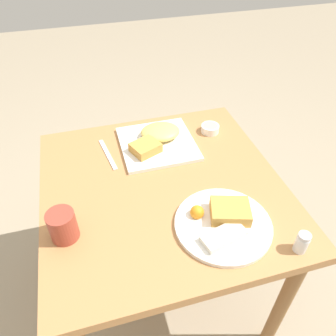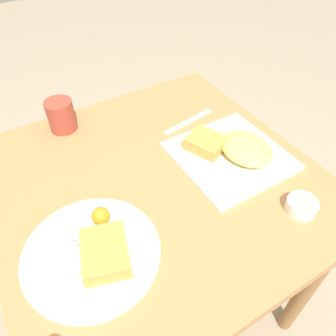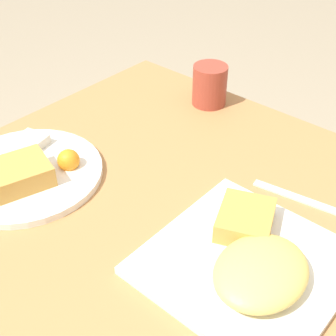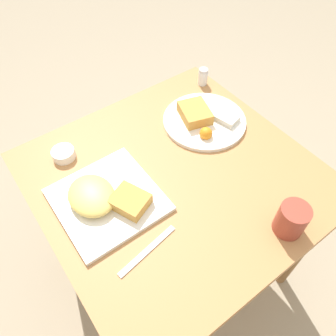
# 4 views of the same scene
# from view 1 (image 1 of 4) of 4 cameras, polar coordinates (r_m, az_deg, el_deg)

# --- Properties ---
(ground_plane) EXTENTS (8.00, 8.00, 0.00)m
(ground_plane) POSITION_cam_1_polar(r_m,az_deg,el_deg) (1.71, -0.67, -19.94)
(ground_plane) COLOR gray
(dining_table) EXTENTS (0.83, 0.84, 0.70)m
(dining_table) POSITION_cam_1_polar(r_m,az_deg,el_deg) (1.21, -0.89, -5.97)
(dining_table) COLOR #B27A47
(dining_table) RESTS_ON ground_plane
(plate_square_near) EXTENTS (0.29, 0.29, 0.06)m
(plate_square_near) POSITION_cam_1_polar(r_m,az_deg,el_deg) (1.31, -1.92, 4.96)
(plate_square_near) COLOR white
(plate_square_near) RESTS_ON dining_table
(plate_oval_far) EXTENTS (0.30, 0.30, 0.05)m
(plate_oval_far) POSITION_cam_1_polar(r_m,az_deg,el_deg) (1.02, 9.65, -9.21)
(plate_oval_far) COLOR white
(plate_oval_far) RESTS_ON dining_table
(sauce_ramekin) EXTENTS (0.07, 0.07, 0.03)m
(sauce_ramekin) POSITION_cam_1_polar(r_m,az_deg,el_deg) (1.39, 7.35, 6.85)
(sauce_ramekin) COLOR white
(sauce_ramekin) RESTS_ON dining_table
(salt_shaker) EXTENTS (0.04, 0.04, 0.07)m
(salt_shaker) POSITION_cam_1_polar(r_m,az_deg,el_deg) (1.02, 22.23, -12.06)
(salt_shaker) COLOR white
(salt_shaker) RESTS_ON dining_table
(butter_knife) EXTENTS (0.05, 0.20, 0.00)m
(butter_knife) POSITION_cam_1_polar(r_m,az_deg,el_deg) (1.29, -10.44, 2.38)
(butter_knife) COLOR silver
(butter_knife) RESTS_ON dining_table
(coffee_mug) EXTENTS (0.08, 0.08, 0.10)m
(coffee_mug) POSITION_cam_1_polar(r_m,az_deg,el_deg) (1.01, -17.86, -9.53)
(coffee_mug) COLOR #9E3D2D
(coffee_mug) RESTS_ON dining_table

